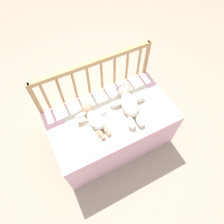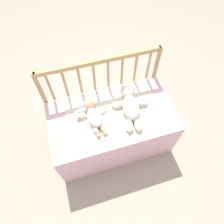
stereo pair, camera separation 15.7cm
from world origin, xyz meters
name	(u,v)px [view 1 (the left image)]	position (x,y,z in m)	size (l,w,h in m)	color
ground_plane	(112,139)	(0.00, 0.00, 0.00)	(12.00, 12.00, 0.00)	tan
crib_mattress	(112,129)	(0.00, 0.00, 0.24)	(1.08, 0.60, 0.48)	#EDB7C6
crib_rail	(96,82)	(0.00, 0.32, 0.58)	(1.08, 0.04, 0.83)	tan
blanket	(114,115)	(0.02, -0.01, 0.48)	(0.80, 0.52, 0.01)	silver
teddy_bear	(129,103)	(0.17, 0.02, 0.53)	(0.33, 0.45, 0.12)	silver
baby	(94,118)	(-0.15, 0.02, 0.53)	(0.28, 0.36, 0.10)	white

